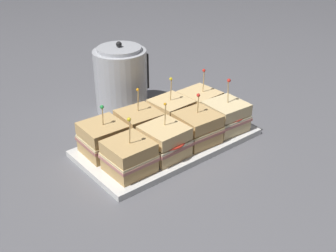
{
  "coord_description": "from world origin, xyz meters",
  "views": [
    {
      "loc": [
        -0.71,
        -0.87,
        0.68
      ],
      "look_at": [
        0.0,
        0.0,
        0.07
      ],
      "focal_mm": 45.0,
      "sensor_mm": 36.0,
      "label": 1
    }
  ],
  "objects_px": {
    "sandwich_front_far_right": "(226,116)",
    "kettle_steel": "(121,80)",
    "sandwich_front_center_right": "(197,128)",
    "sandwich_back_far_right": "(199,104)",
    "sandwich_back_center_left": "(139,126)",
    "sandwich_back_center_right": "(171,113)",
    "sandwich_front_far_left": "(129,156)",
    "sandwich_front_center_left": "(165,141)",
    "sandwich_back_far_left": "(103,139)",
    "serving_platter": "(168,142)"
  },
  "relations": [
    {
      "from": "kettle_steel",
      "to": "sandwich_back_center_left",
      "type": "bearing_deg",
      "value": -111.97
    },
    {
      "from": "sandwich_front_far_left",
      "to": "kettle_steel",
      "type": "xyz_separation_m",
      "value": [
        0.22,
        0.36,
        0.05
      ]
    },
    {
      "from": "sandwich_front_far_left",
      "to": "sandwich_back_center_right",
      "type": "distance_m",
      "value": 0.28
    },
    {
      "from": "sandwich_front_far_left",
      "to": "sandwich_back_far_left",
      "type": "distance_m",
      "value": 0.12
    },
    {
      "from": "sandwich_back_far_left",
      "to": "sandwich_back_far_right",
      "type": "xyz_separation_m",
      "value": [
        0.38,
        -0.0,
        -0.0
      ]
    },
    {
      "from": "sandwich_front_center_left",
      "to": "serving_platter",
      "type": "bearing_deg",
      "value": 44.21
    },
    {
      "from": "serving_platter",
      "to": "sandwich_front_center_left",
      "type": "relative_size",
      "value": 3.39
    },
    {
      "from": "sandwich_back_far_left",
      "to": "kettle_steel",
      "type": "height_order",
      "value": "kettle_steel"
    },
    {
      "from": "sandwich_front_center_right",
      "to": "sandwich_front_far_left",
      "type": "bearing_deg",
      "value": 179.75
    },
    {
      "from": "sandwich_back_center_right",
      "to": "kettle_steel",
      "type": "height_order",
      "value": "kettle_steel"
    },
    {
      "from": "sandwich_front_far_right",
      "to": "sandwich_front_center_right",
      "type": "bearing_deg",
      "value": 179.18
    },
    {
      "from": "sandwich_front_far_left",
      "to": "sandwich_back_far_right",
      "type": "distance_m",
      "value": 0.39
    },
    {
      "from": "sandwich_front_center_left",
      "to": "kettle_steel",
      "type": "distance_m",
      "value": 0.38
    },
    {
      "from": "sandwich_back_far_left",
      "to": "sandwich_back_center_right",
      "type": "relative_size",
      "value": 0.9
    },
    {
      "from": "serving_platter",
      "to": "sandwich_front_far_right",
      "type": "height_order",
      "value": "sandwich_front_far_right"
    },
    {
      "from": "sandwich_back_center_right",
      "to": "sandwich_front_center_left",
      "type": "bearing_deg",
      "value": -135.9
    },
    {
      "from": "sandwich_back_center_right",
      "to": "sandwich_back_far_right",
      "type": "xyz_separation_m",
      "value": [
        0.12,
        -0.0,
        -0.0
      ]
    },
    {
      "from": "sandwich_back_center_right",
      "to": "sandwich_back_center_left",
      "type": "bearing_deg",
      "value": -179.43
    },
    {
      "from": "sandwich_back_center_left",
      "to": "sandwich_back_center_right",
      "type": "xyz_separation_m",
      "value": [
        0.13,
        0.0,
        0.0
      ]
    },
    {
      "from": "sandwich_front_far_right",
      "to": "sandwich_back_far_right",
      "type": "xyz_separation_m",
      "value": [
        0.0,
        0.12,
        -0.0
      ]
    },
    {
      "from": "sandwich_front_center_right",
      "to": "sandwich_back_far_left",
      "type": "relative_size",
      "value": 1.01
    },
    {
      "from": "sandwich_back_center_left",
      "to": "sandwich_back_center_right",
      "type": "relative_size",
      "value": 0.98
    },
    {
      "from": "sandwich_front_far_right",
      "to": "sandwich_back_center_right",
      "type": "distance_m",
      "value": 0.18
    },
    {
      "from": "sandwich_back_far_left",
      "to": "sandwich_back_far_right",
      "type": "relative_size",
      "value": 0.91
    },
    {
      "from": "sandwich_front_center_left",
      "to": "sandwich_back_far_right",
      "type": "distance_m",
      "value": 0.28
    },
    {
      "from": "sandwich_front_center_right",
      "to": "kettle_steel",
      "type": "bearing_deg",
      "value": 94.72
    },
    {
      "from": "sandwich_back_far_right",
      "to": "sandwich_front_far_left",
      "type": "bearing_deg",
      "value": -162.07
    },
    {
      "from": "sandwich_front_center_left",
      "to": "sandwich_front_center_right",
      "type": "bearing_deg",
      "value": 0.03
    },
    {
      "from": "kettle_steel",
      "to": "sandwich_back_center_right",
      "type": "bearing_deg",
      "value": -82.63
    },
    {
      "from": "sandwich_back_center_right",
      "to": "kettle_steel",
      "type": "distance_m",
      "value": 0.25
    },
    {
      "from": "sandwich_back_center_right",
      "to": "sandwich_back_far_right",
      "type": "distance_m",
      "value": 0.12
    },
    {
      "from": "sandwich_back_center_left",
      "to": "sandwich_back_far_right",
      "type": "relative_size",
      "value": 0.98
    },
    {
      "from": "serving_platter",
      "to": "sandwich_front_center_left",
      "type": "distance_m",
      "value": 0.1
    },
    {
      "from": "sandwich_front_far_right",
      "to": "kettle_steel",
      "type": "xyz_separation_m",
      "value": [
        -0.15,
        0.36,
        0.05
      ]
    },
    {
      "from": "sandwich_front_center_right",
      "to": "kettle_steel",
      "type": "xyz_separation_m",
      "value": [
        -0.03,
        0.36,
        0.05
      ]
    },
    {
      "from": "sandwich_front_far_right",
      "to": "sandwich_back_far_left",
      "type": "height_order",
      "value": "sandwich_front_far_right"
    },
    {
      "from": "sandwich_front_far_left",
      "to": "sandwich_front_center_right",
      "type": "height_order",
      "value": "sandwich_front_far_left"
    },
    {
      "from": "sandwich_back_center_right",
      "to": "sandwich_front_far_right",
      "type": "bearing_deg",
      "value": -45.82
    },
    {
      "from": "sandwich_front_center_left",
      "to": "sandwich_front_far_right",
      "type": "xyz_separation_m",
      "value": [
        0.25,
        -0.0,
        0.0
      ]
    },
    {
      "from": "sandwich_front_far_left",
      "to": "sandwich_back_center_left",
      "type": "bearing_deg",
      "value": 44.69
    },
    {
      "from": "serving_platter",
      "to": "sandwich_back_far_left",
      "type": "bearing_deg",
      "value": 161.53
    },
    {
      "from": "sandwich_back_far_left",
      "to": "sandwich_back_far_right",
      "type": "bearing_deg",
      "value": -0.46
    },
    {
      "from": "sandwich_front_center_right",
      "to": "sandwich_back_far_left",
      "type": "height_order",
      "value": "same"
    },
    {
      "from": "sandwich_front_far_right",
      "to": "sandwich_back_far_right",
      "type": "bearing_deg",
      "value": 89.62
    },
    {
      "from": "sandwich_front_far_right",
      "to": "sandwich_front_center_left",
      "type": "bearing_deg",
      "value": 179.61
    },
    {
      "from": "sandwich_front_center_right",
      "to": "sandwich_back_far_right",
      "type": "relative_size",
      "value": 0.91
    },
    {
      "from": "serving_platter",
      "to": "sandwich_front_far_right",
      "type": "relative_size",
      "value": 3.21
    },
    {
      "from": "sandwich_back_center_left",
      "to": "kettle_steel",
      "type": "xyz_separation_m",
      "value": [
        0.1,
        0.24,
        0.05
      ]
    },
    {
      "from": "sandwich_front_center_left",
      "to": "sandwich_front_center_right",
      "type": "distance_m",
      "value": 0.13
    },
    {
      "from": "sandwich_back_far_right",
      "to": "kettle_steel",
      "type": "relative_size",
      "value": 0.67
    }
  ]
}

